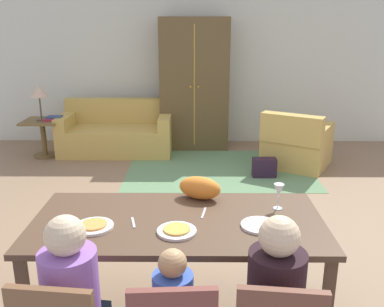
% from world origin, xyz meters
% --- Properties ---
extents(ground_plane, '(7.23, 6.05, 0.02)m').
position_xyz_m(ground_plane, '(0.00, 0.42, -0.01)').
color(ground_plane, '#856B4F').
extents(back_wall, '(7.23, 0.10, 2.70)m').
position_xyz_m(back_wall, '(0.00, 3.50, 1.35)').
color(back_wall, beige).
rests_on(back_wall, ground_plane).
extents(dining_table, '(1.94, 0.92, 0.76)m').
position_xyz_m(dining_table, '(-0.14, -1.24, 0.69)').
color(dining_table, '#4F3927').
rests_on(dining_table, ground_plane).
extents(plate_near_man, '(0.25, 0.25, 0.02)m').
position_xyz_m(plate_near_man, '(-0.68, -1.36, 0.77)').
color(plate_near_man, white).
rests_on(plate_near_man, dining_table).
extents(pizza_near_man, '(0.17, 0.17, 0.01)m').
position_xyz_m(pizza_near_man, '(-0.68, -1.36, 0.78)').
color(pizza_near_man, '#E59341').
rests_on(pizza_near_man, plate_near_man).
extents(plate_near_child, '(0.25, 0.25, 0.02)m').
position_xyz_m(plate_near_child, '(-0.14, -1.42, 0.77)').
color(plate_near_child, silver).
rests_on(plate_near_child, dining_table).
extents(pizza_near_child, '(0.17, 0.17, 0.01)m').
position_xyz_m(pizza_near_child, '(-0.14, -1.42, 0.78)').
color(pizza_near_child, gold).
rests_on(pizza_near_child, plate_near_child).
extents(plate_near_woman, '(0.25, 0.25, 0.02)m').
position_xyz_m(plate_near_woman, '(0.39, -1.34, 0.77)').
color(plate_near_woman, silver).
rests_on(plate_near_woman, dining_table).
extents(wine_glass, '(0.07, 0.07, 0.19)m').
position_xyz_m(wine_glass, '(0.56, -1.06, 0.89)').
color(wine_glass, silver).
rests_on(wine_glass, dining_table).
extents(fork, '(0.05, 0.15, 0.01)m').
position_xyz_m(fork, '(-0.43, -1.29, 0.76)').
color(fork, silver).
rests_on(fork, dining_table).
extents(knife, '(0.04, 0.17, 0.01)m').
position_xyz_m(knife, '(0.03, -1.14, 0.76)').
color(knife, silver).
rests_on(knife, dining_table).
extents(cat, '(0.36, 0.26, 0.17)m').
position_xyz_m(cat, '(0.01, -0.89, 0.84)').
color(cat, orange).
rests_on(cat, dining_table).
extents(area_rug, '(2.60, 1.80, 0.01)m').
position_xyz_m(area_rug, '(0.32, 1.93, 0.00)').
color(area_rug, '#5D875B').
rests_on(area_rug, ground_plane).
extents(couch, '(1.75, 0.86, 0.82)m').
position_xyz_m(couch, '(-1.29, 2.79, 0.30)').
color(couch, tan).
rests_on(couch, ground_plane).
extents(armchair, '(1.16, 1.17, 0.82)m').
position_xyz_m(armchair, '(1.44, 2.08, 0.32)').
color(armchair, tan).
rests_on(armchair, ground_plane).
extents(armoire, '(1.10, 0.59, 2.10)m').
position_xyz_m(armoire, '(-0.04, 3.11, 1.05)').
color(armoire, brown).
rests_on(armoire, ground_plane).
extents(side_table, '(0.56, 0.56, 0.58)m').
position_xyz_m(side_table, '(-2.38, 2.53, 0.38)').
color(side_table, brown).
rests_on(side_table, ground_plane).
extents(table_lamp, '(0.26, 0.26, 0.54)m').
position_xyz_m(table_lamp, '(-2.38, 2.53, 1.01)').
color(table_lamp, brown).
rests_on(table_lamp, side_table).
extents(book_lower, '(0.22, 0.16, 0.03)m').
position_xyz_m(book_lower, '(-2.22, 2.49, 0.59)').
color(book_lower, '#A02839').
rests_on(book_lower, side_table).
extents(book_upper, '(0.22, 0.16, 0.03)m').
position_xyz_m(book_upper, '(-2.20, 2.57, 0.62)').
color(book_upper, navy).
rests_on(book_upper, book_lower).
extents(handbag, '(0.32, 0.16, 0.26)m').
position_xyz_m(handbag, '(0.91, 1.63, 0.13)').
color(handbag, '#27182B').
rests_on(handbag, ground_plane).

